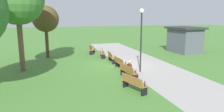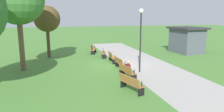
# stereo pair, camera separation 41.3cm
# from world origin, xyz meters

# --- Properties ---
(ground_plane) EXTENTS (120.00, 120.00, 0.00)m
(ground_plane) POSITION_xyz_m (0.00, 0.00, 0.00)
(ground_plane) COLOR #477A33
(path_paving) EXTENTS (26.17, 4.28, 0.01)m
(path_paving) POSITION_xyz_m (0.00, 2.32, 0.00)
(path_paving) COLOR #A39E99
(path_paving) RESTS_ON ground
(bench_0) EXTENTS (1.72, 0.95, 0.89)m
(bench_0) POSITION_xyz_m (-5.83, -0.96, 0.47)
(bench_0) COLOR #996633
(bench_0) RESTS_ON ground
(bench_1) EXTENTS (1.72, 0.77, 0.89)m
(bench_1) POSITION_xyz_m (-3.53, -0.39, 0.47)
(bench_1) COLOR #996633
(bench_1) RESTS_ON ground
(bench_2) EXTENTS (1.68, 0.57, 0.89)m
(bench_2) POSITION_xyz_m (-1.18, -0.10, 0.47)
(bench_2) COLOR #996633
(bench_2) RESTS_ON ground
(bench_3) EXTENTS (1.68, 0.57, 0.89)m
(bench_3) POSITION_xyz_m (1.18, -0.10, 0.47)
(bench_3) COLOR #996633
(bench_3) RESTS_ON ground
(bench_4) EXTENTS (1.72, 0.77, 0.89)m
(bench_4) POSITION_xyz_m (3.53, -0.39, 0.47)
(bench_4) COLOR #996633
(bench_4) RESTS_ON ground
(bench_5) EXTENTS (1.72, 0.95, 0.89)m
(bench_5) POSITION_xyz_m (5.83, -0.96, 0.47)
(bench_5) COLOR #996633
(bench_5) RESTS_ON ground
(person_seated) EXTENTS (0.39, 0.56, 1.20)m
(person_seated) POSITION_xyz_m (3.57, -0.24, 0.64)
(person_seated) COLOR maroon
(person_seated) RESTS_ON ground
(tree_1) EXTENTS (2.44, 2.44, 4.91)m
(tree_1) POSITION_xyz_m (-4.86, -5.43, 3.65)
(tree_1) COLOR #4C3828
(tree_1) RESTS_ON ground
(lamp_post) EXTENTS (0.32, 0.32, 4.47)m
(lamp_post) POSITION_xyz_m (2.35, 1.01, 3.07)
(lamp_post) COLOR black
(lamp_post) RESTS_ON ground
(kiosk) EXTENTS (3.82, 3.28, 2.77)m
(kiosk) POSITION_xyz_m (-3.63, 8.96, 1.42)
(kiosk) COLOR #4C515B
(kiosk) RESTS_ON ground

